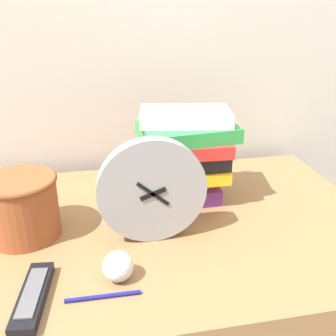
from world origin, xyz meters
name	(u,v)px	position (x,y,z in m)	size (l,w,h in m)	color
wall_back	(117,5)	(0.00, 0.76, 1.20)	(6.00, 0.04, 2.40)	beige
desk_clock	(152,191)	(0.02, 0.28, 0.84)	(0.24, 0.03, 0.24)	#99999E
book_stack	(182,155)	(0.13, 0.45, 0.85)	(0.26, 0.20, 0.24)	#7A3899
basket	(22,205)	(-0.26, 0.35, 0.80)	(0.17, 0.17, 0.14)	#994C28
tv_remote	(33,296)	(-0.22, 0.12, 0.73)	(0.06, 0.18, 0.02)	black
crumpled_paper_ball	(118,266)	(-0.07, 0.16, 0.75)	(0.06, 0.06, 0.06)	white
pen	(103,296)	(-0.10, 0.11, 0.73)	(0.14, 0.01, 0.01)	navy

